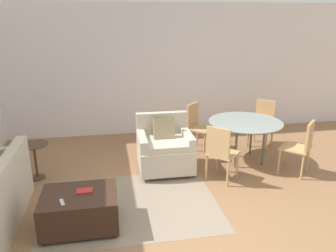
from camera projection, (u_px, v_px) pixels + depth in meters
name	position (u px, v px, depth m)	size (l,w,h in m)	color
ground_plane	(192.00, 239.00, 3.76)	(20.00, 20.00, 0.00)	#936B47
wall_back	(148.00, 70.00, 6.95)	(12.00, 0.06, 2.75)	white
area_rug	(132.00, 204.00, 4.47)	(2.33, 1.74, 0.01)	gray
armchair	(165.00, 149.00, 5.42)	(0.88, 0.84, 0.90)	beige
ottoman	(80.00, 209.00, 3.93)	(0.89, 0.68, 0.44)	#382319
book_stack	(85.00, 191.00, 3.92)	(0.19, 0.13, 0.02)	#B72D28
tv_remote_primary	(62.00, 202.00, 3.69)	(0.08, 0.15, 0.01)	#B7B7BC
side_table	(35.00, 154.00, 5.09)	(0.44, 0.44, 0.58)	#4C3828
dining_table	(245.00, 125.00, 5.66)	(1.27, 1.27, 0.73)	#8C9E99
dining_chair_near_left	(221.00, 150.00, 4.96)	(0.59, 0.59, 0.90)	tan
dining_chair_near_right	(301.00, 144.00, 5.20)	(0.59, 0.59, 0.90)	tan
dining_chair_far_left	(197.00, 124.00, 6.22)	(0.59, 0.59, 0.90)	tan
dining_chair_far_right	(263.00, 120.00, 6.46)	(0.59, 0.59, 0.90)	tan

